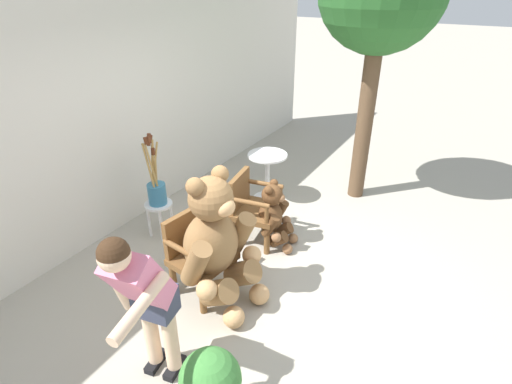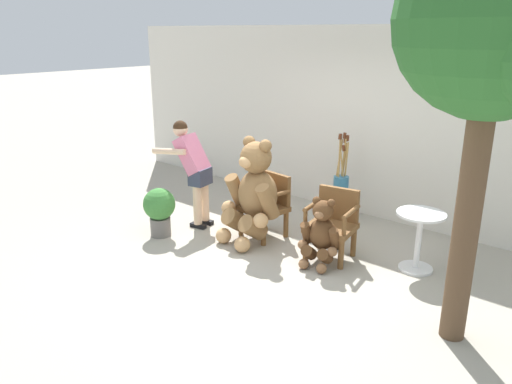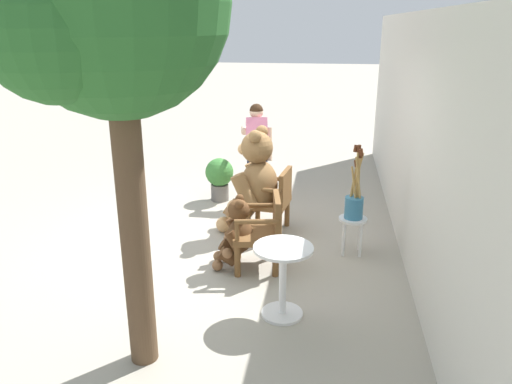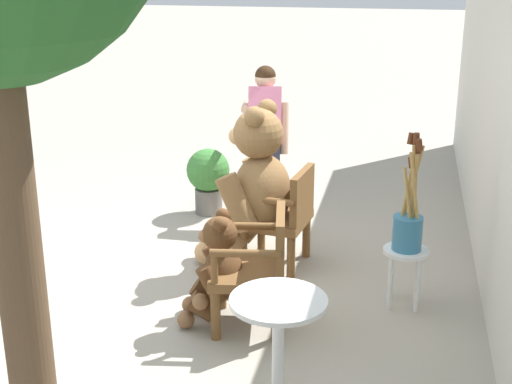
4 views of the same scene
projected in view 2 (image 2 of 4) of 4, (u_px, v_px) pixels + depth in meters
The scene contains 12 objects.
ground_plane at pixel (264, 262), 6.14m from camera, with size 60.00×60.00×0.00m, color #A8A091.
back_wall at pixel (367, 123), 7.44m from camera, with size 10.00×0.16×2.80m, color silver.
wooden_chair_left at pixel (267, 203), 6.82m from camera, with size 0.62×0.59×0.86m.
wooden_chair_right at pixel (333, 222), 6.16m from camera, with size 0.64×0.61×0.86m.
teddy_bear_large at pixel (254, 192), 6.57m from camera, with size 0.86×0.84×1.41m.
teddy_bear_small at pixel (321, 233), 5.96m from camera, with size 0.52×0.51×0.84m.
person_visitor at pixel (193, 165), 7.06m from camera, with size 0.77×0.57×1.52m.
white_stool at pixel (340, 200), 7.26m from camera, with size 0.34×0.34×0.46m.
brush_bucket at pixel (341, 180), 7.17m from camera, with size 0.22×0.22×0.90m.
round_side_table at pixel (419, 235), 5.81m from camera, with size 0.56×0.56×0.72m.
patio_tree at pixel (502, 28), 3.75m from camera, with size 1.63×1.56×3.58m.
potted_plant at pixel (159, 208), 6.82m from camera, with size 0.44×0.44×0.68m.
Camera 2 is at (3.54, -4.30, 2.72)m, focal length 35.00 mm.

